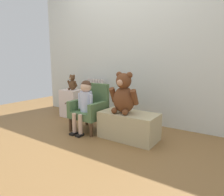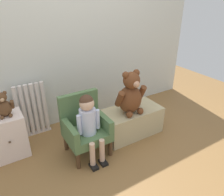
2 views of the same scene
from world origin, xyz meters
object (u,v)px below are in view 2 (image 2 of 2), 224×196
at_px(child_armchair, 85,126).
at_px(large_teddy_bear, 131,95).
at_px(low_bench, 131,121).
at_px(radiator, 32,110).
at_px(child_figure, 89,119).
at_px(small_teddy_bear, 3,106).
at_px(small_dresser, 8,136).

distance_m(child_armchair, large_teddy_bear, 0.62).
distance_m(low_bench, large_teddy_bear, 0.40).
distance_m(radiator, low_bench, 1.21).
bearing_deg(child_armchair, child_figure, -90.00).
bearing_deg(radiator, child_armchair, -56.98).
distance_m(large_teddy_bear, small_teddy_bear, 1.34).
xyz_separation_m(small_dresser, child_figure, (0.73, -0.47, 0.23)).
bearing_deg(child_figure, low_bench, 10.43).
xyz_separation_m(small_dresser, large_teddy_bear, (1.31, -0.39, 0.32)).
height_order(small_dresser, low_bench, small_dresser).
bearing_deg(small_teddy_bear, low_bench, -14.80).
bearing_deg(child_figure, small_teddy_bear, 146.42).
bearing_deg(radiator, large_teddy_bear, -33.92).
bearing_deg(small_dresser, small_teddy_bear, -3.75).
distance_m(radiator, large_teddy_bear, 1.20).
height_order(child_figure, small_teddy_bear, small_teddy_bear).
bearing_deg(small_teddy_bear, radiator, 41.43).
bearing_deg(large_teddy_bear, small_teddy_bear, 162.95).
relative_size(child_armchair, child_figure, 0.92).
distance_m(radiator, child_armchair, 0.74).
xyz_separation_m(child_armchair, child_figure, (0.00, -0.11, 0.15)).
height_order(radiator, child_figure, child_figure).
distance_m(small_dresser, child_armchair, 0.82).
height_order(child_figure, low_bench, child_figure).
height_order(radiator, large_teddy_bear, large_teddy_bear).
bearing_deg(small_dresser, large_teddy_bear, -16.75).
distance_m(small_dresser, child_figure, 0.90).
bearing_deg(low_bench, radiator, 149.12).
relative_size(small_dresser, small_teddy_bear, 1.81).
relative_size(large_teddy_bear, small_teddy_bear, 1.92).
xyz_separation_m(radiator, child_figure, (0.40, -0.73, 0.14)).
distance_m(radiator, child_figure, 0.85).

